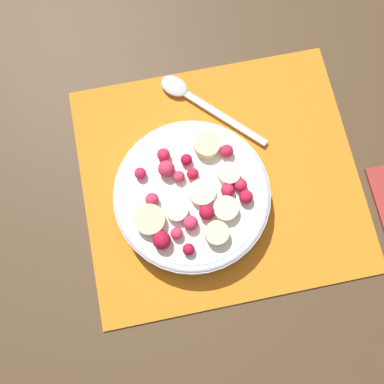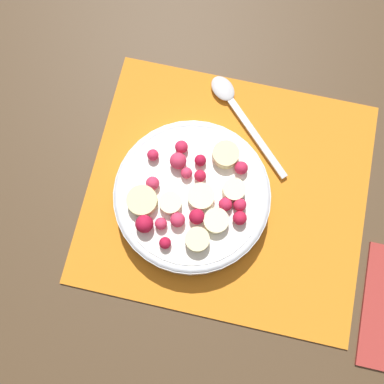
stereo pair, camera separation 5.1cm
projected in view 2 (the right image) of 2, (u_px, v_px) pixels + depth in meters
name	position (u px, v px, depth m)	size (l,w,h in m)	color
ground_plane	(227.00, 192.00, 0.56)	(3.00, 3.00, 0.00)	#4C3823
placemat	(227.00, 191.00, 0.56)	(0.36, 0.32, 0.01)	orange
fruit_bowl	(192.00, 196.00, 0.53)	(0.19, 0.19, 0.06)	silver
spoon	(234.00, 105.00, 0.58)	(0.13, 0.13, 0.01)	silver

